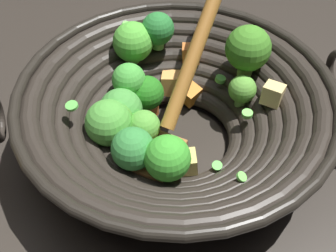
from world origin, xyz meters
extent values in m
plane|color=#28231E|center=(0.00, 0.00, 0.00)|extent=(4.00, 4.00, 0.00)
cylinder|color=black|center=(0.00, 0.00, 0.01)|extent=(0.13, 0.13, 0.01)
torus|color=black|center=(0.00, 0.00, 0.02)|extent=(0.19, 0.19, 0.03)
torus|color=black|center=(0.00, 0.00, 0.03)|extent=(0.22, 0.22, 0.03)
torus|color=black|center=(0.00, 0.00, 0.04)|extent=(0.25, 0.25, 0.03)
torus|color=black|center=(0.00, 0.00, 0.05)|extent=(0.28, 0.28, 0.03)
torus|color=black|center=(0.00, 0.00, 0.06)|extent=(0.31, 0.31, 0.03)
torus|color=black|center=(0.00, 0.00, 0.07)|extent=(0.34, 0.34, 0.03)
torus|color=black|center=(0.00, 0.00, 0.09)|extent=(0.37, 0.37, 0.03)
torus|color=black|center=(0.00, 0.00, 0.10)|extent=(0.39, 0.39, 0.01)
cylinder|color=#628C47|center=(0.05, 0.08, 0.04)|extent=(0.02, 0.02, 0.02)
sphere|color=#549334|center=(0.05, 0.08, 0.07)|extent=(0.04, 0.04, 0.04)
cylinder|color=#6B9D53|center=(-0.07, -0.03, 0.02)|extent=(0.02, 0.03, 0.03)
sphere|color=#418D39|center=(-0.07, -0.03, 0.06)|extent=(0.06, 0.06, 0.06)
cylinder|color=#6FA948|center=(0.03, -0.07, 0.04)|extent=(0.03, 0.02, 0.02)
sphere|color=green|center=(0.03, -0.07, 0.07)|extent=(0.05, 0.05, 0.05)
cylinder|color=#7CB54E|center=(-0.06, -0.06, 0.03)|extent=(0.02, 0.02, 0.02)
sphere|color=#489637|center=(-0.06, -0.06, 0.06)|extent=(0.06, 0.06, 0.06)
cylinder|color=#89B24D|center=(-0.03, -0.03, 0.03)|extent=(0.02, 0.02, 0.02)
sphere|color=#509836|center=(-0.03, -0.03, 0.06)|extent=(0.04, 0.04, 0.04)
cylinder|color=#56A345|center=(-0.06, -0.04, 0.03)|extent=(0.03, 0.03, 0.03)
sphere|color=#42822B|center=(-0.06, -0.04, 0.06)|extent=(0.04, 0.04, 0.04)
cylinder|color=#70A345|center=(-0.01, -0.08, 0.04)|extent=(0.02, 0.02, 0.02)
sphere|color=#328038|center=(-0.01, -0.08, 0.07)|extent=(0.05, 0.05, 0.05)
cylinder|color=#85B14D|center=(0.04, 0.11, 0.07)|extent=(0.03, 0.03, 0.02)
sphere|color=#3C7C23|center=(0.04, 0.11, 0.11)|extent=(0.06, 0.06, 0.06)
cylinder|color=#6FB153|center=(-0.08, 0.01, 0.04)|extent=(0.03, 0.03, 0.02)
sphere|color=green|center=(-0.08, 0.01, 0.07)|extent=(0.04, 0.04, 0.04)
cylinder|color=#57A141|center=(-0.11, 0.06, 0.06)|extent=(0.02, 0.02, 0.01)
sphere|color=green|center=(-0.11, 0.06, 0.09)|extent=(0.06, 0.06, 0.06)
cylinder|color=#78A245|center=(-0.06, 0.02, 0.03)|extent=(0.02, 0.02, 0.01)
sphere|color=#206818|center=(-0.06, 0.02, 0.06)|extent=(0.05, 0.05, 0.05)
cylinder|color=#56934C|center=(-0.09, 0.09, 0.08)|extent=(0.02, 0.02, 0.01)
sphere|color=#246D2D|center=(-0.09, 0.09, 0.10)|extent=(0.05, 0.05, 0.05)
cube|color=#D5BB61|center=(0.04, -0.04, 0.04)|extent=(0.04, 0.04, 0.03)
cube|color=#C36C1D|center=(-0.02, 0.07, 0.03)|extent=(0.03, 0.03, 0.03)
cube|color=#C6692F|center=(-0.04, 0.11, 0.07)|extent=(0.03, 0.03, 0.03)
cube|color=#C2642C|center=(-0.06, 0.01, 0.03)|extent=(0.03, 0.03, 0.03)
cube|color=#E0994E|center=(-0.05, 0.07, 0.04)|extent=(0.04, 0.04, 0.03)
cube|color=#D6BC75|center=(0.09, 0.08, 0.08)|extent=(0.03, 0.03, 0.03)
cylinder|color=#99D166|center=(-0.06, 0.00, 0.05)|extent=(0.02, 0.02, 0.01)
cylinder|color=#56B247|center=(0.01, 0.09, 0.06)|extent=(0.02, 0.02, 0.01)
cylinder|color=#56B247|center=(-0.11, 0.05, 0.09)|extent=(0.02, 0.01, 0.01)
cylinder|color=#56B247|center=(0.07, -0.03, 0.04)|extent=(0.02, 0.02, 0.01)
cylinder|color=#56B247|center=(-0.09, -0.08, 0.09)|extent=(0.02, 0.02, 0.01)
cylinder|color=#6BC651|center=(0.07, 0.05, 0.06)|extent=(0.02, 0.02, 0.01)
cylinder|color=#6BC651|center=(0.11, -0.05, 0.07)|extent=(0.01, 0.01, 0.01)
cylinder|color=#6BC651|center=(-0.12, 0.07, 0.10)|extent=(0.02, 0.02, 0.01)
cube|color=brown|center=(0.01, -0.05, 0.04)|extent=(0.06, 0.07, 0.01)
cylinder|color=#976127|center=(-0.01, 0.07, 0.14)|extent=(0.04, 0.21, 0.17)
camera|label=1|loc=(0.21, -0.35, 0.47)|focal=50.08mm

